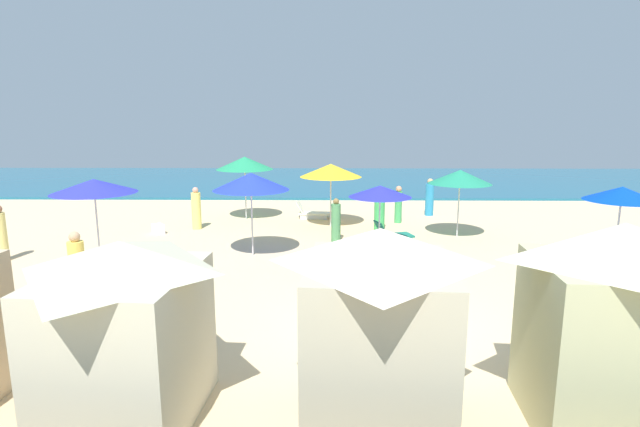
{
  "coord_description": "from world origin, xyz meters",
  "views": [
    {
      "loc": [
        -1.2,
        -9.54,
        4.31
      ],
      "look_at": [
        -1.44,
        7.46,
        0.93
      ],
      "focal_mm": 28.02,
      "sensor_mm": 36.0,
      "label": 1
    }
  ],
  "objects_px": {
    "cabana_1": "(126,330)",
    "beachgoer_4": "(336,222)",
    "beachgoer_5": "(1,235)",
    "umbrella_0": "(251,181)",
    "cabana_2": "(378,324)",
    "umbrella_2": "(380,191)",
    "umbrella_5": "(94,186)",
    "beachgoer_2": "(196,210)",
    "umbrella_4": "(460,177)",
    "beachgoer_1": "(379,211)",
    "cooler_box_0": "(158,229)",
    "umbrella_1": "(622,194)",
    "lounge_chair_7_0": "(312,213)",
    "beachgoer_0": "(430,198)",
    "beachgoer_3": "(398,205)",
    "umbrella_7": "(331,170)",
    "lounge_chair_2_0": "(372,257)",
    "cabana_3": "(614,324)",
    "umbrella_6": "(245,163)",
    "beachgoer_6": "(77,266)",
    "lounge_chair_2_1": "(392,235)",
    "lounge_chair_1_0": "(564,261)"
  },
  "relations": [
    {
      "from": "cabana_1",
      "to": "beachgoer_4",
      "type": "height_order",
      "value": "cabana_1"
    },
    {
      "from": "beachgoer_0",
      "to": "beachgoer_4",
      "type": "bearing_deg",
      "value": -88.66
    },
    {
      "from": "beachgoer_1",
      "to": "cooler_box_0",
      "type": "bearing_deg",
      "value": -127.61
    },
    {
      "from": "umbrella_5",
      "to": "beachgoer_6",
      "type": "height_order",
      "value": "umbrella_5"
    },
    {
      "from": "beachgoer_5",
      "to": "beachgoer_0",
      "type": "bearing_deg",
      "value": -86.26
    },
    {
      "from": "cabana_3",
      "to": "umbrella_1",
      "type": "distance_m",
      "value": 7.21
    },
    {
      "from": "cabana_1",
      "to": "umbrella_1",
      "type": "xyz_separation_m",
      "value": [
        10.29,
        6.15,
        0.97
      ]
    },
    {
      "from": "umbrella_1",
      "to": "beachgoer_0",
      "type": "relative_size",
      "value": 1.56
    },
    {
      "from": "umbrella_2",
      "to": "beachgoer_0",
      "type": "bearing_deg",
      "value": 65.82
    },
    {
      "from": "umbrella_1",
      "to": "umbrella_4",
      "type": "bearing_deg",
      "value": 120.24
    },
    {
      "from": "cabana_3",
      "to": "umbrella_6",
      "type": "height_order",
      "value": "cabana_3"
    },
    {
      "from": "beachgoer_0",
      "to": "beachgoer_3",
      "type": "bearing_deg",
      "value": -92.54
    },
    {
      "from": "umbrella_4",
      "to": "umbrella_7",
      "type": "xyz_separation_m",
      "value": [
        -4.52,
        1.73,
        0.03
      ]
    },
    {
      "from": "umbrella_5",
      "to": "beachgoer_2",
      "type": "height_order",
      "value": "umbrella_5"
    },
    {
      "from": "lounge_chair_2_0",
      "to": "beachgoer_4",
      "type": "relative_size",
      "value": 0.96
    },
    {
      "from": "umbrella_6",
      "to": "umbrella_7",
      "type": "bearing_deg",
      "value": -19.82
    },
    {
      "from": "umbrella_5",
      "to": "umbrella_2",
      "type": "bearing_deg",
      "value": 7.25
    },
    {
      "from": "cabana_1",
      "to": "lounge_chair_2_1",
      "type": "relative_size",
      "value": 1.88
    },
    {
      "from": "umbrella_7",
      "to": "cooler_box_0",
      "type": "distance_m",
      "value": 6.81
    },
    {
      "from": "beachgoer_5",
      "to": "cooler_box_0",
      "type": "relative_size",
      "value": 3.55
    },
    {
      "from": "cabana_2",
      "to": "umbrella_2",
      "type": "bearing_deg",
      "value": 88.51
    },
    {
      "from": "lounge_chair_1_0",
      "to": "cooler_box_0",
      "type": "distance_m",
      "value": 13.56
    },
    {
      "from": "beachgoer_4",
      "to": "beachgoer_5",
      "type": "height_order",
      "value": "beachgoer_5"
    },
    {
      "from": "cabana_2",
      "to": "beachgoer_3",
      "type": "distance_m",
      "value": 13.52
    },
    {
      "from": "cabana_2",
      "to": "umbrella_5",
      "type": "xyz_separation_m",
      "value": [
        -7.38,
        7.52,
        0.85
      ]
    },
    {
      "from": "umbrella_6",
      "to": "beachgoer_2",
      "type": "height_order",
      "value": "umbrella_6"
    },
    {
      "from": "cabana_3",
      "to": "umbrella_6",
      "type": "distance_m",
      "value": 15.86
    },
    {
      "from": "lounge_chair_2_0",
      "to": "beachgoer_1",
      "type": "distance_m",
      "value": 4.55
    },
    {
      "from": "lounge_chair_2_1",
      "to": "umbrella_4",
      "type": "relative_size",
      "value": 0.58
    },
    {
      "from": "lounge_chair_7_0",
      "to": "beachgoer_0",
      "type": "xyz_separation_m",
      "value": [
        5.09,
        0.69,
        0.51
      ]
    },
    {
      "from": "umbrella_4",
      "to": "umbrella_0",
      "type": "bearing_deg",
      "value": -160.52
    },
    {
      "from": "umbrella_4",
      "to": "beachgoer_6",
      "type": "height_order",
      "value": "umbrella_4"
    },
    {
      "from": "umbrella_4",
      "to": "beachgoer_4",
      "type": "distance_m",
      "value": 4.65
    },
    {
      "from": "lounge_chair_2_0",
      "to": "umbrella_0",
      "type": "bearing_deg",
      "value": 85.97
    },
    {
      "from": "cabana_2",
      "to": "cabana_3",
      "type": "xyz_separation_m",
      "value": [
        3.2,
        -0.08,
        0.05
      ]
    },
    {
      "from": "umbrella_1",
      "to": "lounge_chair_7_0",
      "type": "relative_size",
      "value": 1.74
    },
    {
      "from": "umbrella_1",
      "to": "umbrella_5",
      "type": "height_order",
      "value": "umbrella_1"
    },
    {
      "from": "umbrella_2",
      "to": "cooler_box_0",
      "type": "relative_size",
      "value": 4.55
    },
    {
      "from": "umbrella_2",
      "to": "beachgoer_4",
      "type": "relative_size",
      "value": 1.45
    },
    {
      "from": "cabana_2",
      "to": "umbrella_0",
      "type": "height_order",
      "value": "cabana_2"
    },
    {
      "from": "cabana_2",
      "to": "beachgoer_5",
      "type": "relative_size",
      "value": 1.65
    },
    {
      "from": "lounge_chair_2_1",
      "to": "beachgoer_0",
      "type": "height_order",
      "value": "beachgoer_0"
    },
    {
      "from": "beachgoer_5",
      "to": "umbrella_0",
      "type": "bearing_deg",
      "value": -107.21
    },
    {
      "from": "umbrella_7",
      "to": "umbrella_0",
      "type": "bearing_deg",
      "value": -120.31
    },
    {
      "from": "umbrella_0",
      "to": "umbrella_2",
      "type": "height_order",
      "value": "umbrella_0"
    },
    {
      "from": "cabana_3",
      "to": "beachgoer_0",
      "type": "relative_size",
      "value": 1.81
    },
    {
      "from": "umbrella_5",
      "to": "beachgoer_1",
      "type": "height_order",
      "value": "umbrella_5"
    },
    {
      "from": "lounge_chair_1_0",
      "to": "umbrella_6",
      "type": "bearing_deg",
      "value": 70.44
    },
    {
      "from": "umbrella_2",
      "to": "umbrella_5",
      "type": "distance_m",
      "value": 8.35
    },
    {
      "from": "cabana_2",
      "to": "umbrella_4",
      "type": "distance_m",
      "value": 11.68
    }
  ]
}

